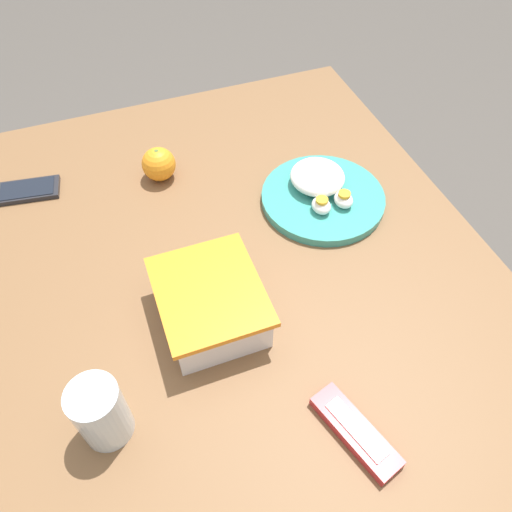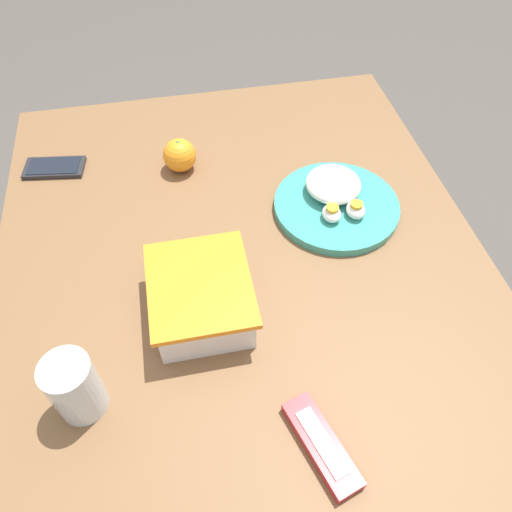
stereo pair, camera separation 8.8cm
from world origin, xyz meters
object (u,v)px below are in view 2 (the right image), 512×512
object	(u,v)px
rice_plate	(336,200)
cell_phone	(54,168)
drinking_glass	(75,387)
orange_fruit	(180,155)
candy_bar	(322,444)
food_container	(201,299)

from	to	relation	value
rice_plate	cell_phone	size ratio (longest dim) A/B	1.86
cell_phone	drinking_glass	xyz separation A→B (m)	(-0.55, -0.07, 0.05)
drinking_glass	orange_fruit	bearing A→B (deg)	-21.22
cell_phone	candy_bar	bearing A→B (deg)	-149.64
food_container	drinking_glass	bearing A→B (deg)	123.88
food_container	rice_plate	world-z (taller)	food_container
rice_plate	food_container	bearing A→B (deg)	123.66
cell_phone	orange_fruit	bearing A→B (deg)	-100.32
food_container	candy_bar	distance (m)	0.29
rice_plate	cell_phone	world-z (taller)	rice_plate
cell_phone	drinking_glass	size ratio (longest dim) A/B	1.19
rice_plate	drinking_glass	size ratio (longest dim) A/B	2.21
cell_phone	drinking_glass	bearing A→B (deg)	-172.46
cell_phone	food_container	bearing A→B (deg)	-147.70
food_container	rice_plate	size ratio (longest dim) A/B	0.78
drinking_glass	candy_bar	bearing A→B (deg)	-111.73
orange_fruit	cell_phone	size ratio (longest dim) A/B	0.53
food_container	cell_phone	size ratio (longest dim) A/B	1.45
candy_bar	cell_phone	world-z (taller)	candy_bar
food_container	orange_fruit	xyz separation A→B (m)	(0.37, -0.00, 0.00)
drinking_glass	rice_plate	bearing A→B (deg)	-56.25
food_container	candy_bar	world-z (taller)	food_container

